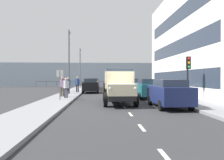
% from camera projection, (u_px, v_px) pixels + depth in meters
% --- Properties ---
extents(ground_plane, '(80.00, 80.00, 0.00)m').
position_uv_depth(ground_plane, '(114.00, 95.00, 23.12)').
color(ground_plane, '#2D2D30').
extents(sidewalk_left, '(2.43, 40.35, 0.15)m').
position_uv_depth(sidewalk_left, '(159.00, 94.00, 23.38)').
color(sidewalk_left, gray).
rests_on(sidewalk_left, ground_plane).
extents(sidewalk_right, '(2.43, 40.35, 0.15)m').
position_uv_depth(sidewalk_right, '(69.00, 94.00, 22.85)').
color(sidewalk_right, gray).
rests_on(sidewalk_right, ground_plane).
extents(road_centreline_markings, '(0.12, 36.19, 0.01)m').
position_uv_depth(road_centreline_markings, '(115.00, 95.00, 22.52)').
color(road_centreline_markings, silver).
rests_on(road_centreline_markings, ground_plane).
extents(building_terrace, '(7.51, 19.50, 11.01)m').
position_uv_depth(building_terrace, '(211.00, 42.00, 21.99)').
color(building_terrace, silver).
rests_on(building_terrace, ground_plane).
extents(sea_horizon, '(80.00, 0.80, 5.00)m').
position_uv_depth(sea_horizon, '(107.00, 75.00, 46.23)').
color(sea_horizon, '#8C9EAD').
rests_on(sea_horizon, ground_plane).
extents(seawall_railing, '(28.08, 0.08, 1.20)m').
position_uv_depth(seawall_railing, '(108.00, 82.00, 42.65)').
color(seawall_railing, '#4C5156').
rests_on(seawall_railing, ground_plane).
extents(truck_vintage_cream, '(2.17, 5.64, 2.43)m').
position_uv_depth(truck_vintage_cream, '(119.00, 87.00, 14.87)').
color(truck_vintage_cream, black).
rests_on(truck_vintage_cream, ground_plane).
extents(car_navy_kerbside_near, '(1.88, 4.16, 1.72)m').
position_uv_depth(car_navy_kerbside_near, '(169.00, 93.00, 13.15)').
color(car_navy_kerbside_near, navy).
rests_on(car_navy_kerbside_near, ground_plane).
extents(car_teal_kerbside_1, '(1.86, 3.83, 1.72)m').
position_uv_depth(car_teal_kerbside_1, '(148.00, 88.00, 18.97)').
color(car_teal_kerbside_1, '#1E6670').
rests_on(car_teal_kerbside_1, ground_plane).
extents(car_silver_kerbside_2, '(1.80, 4.03, 1.72)m').
position_uv_depth(car_silver_kerbside_2, '(138.00, 86.00, 23.73)').
color(car_silver_kerbside_2, '#B7BABF').
rests_on(car_silver_kerbside_2, ground_plane).
extents(car_red_kerbside_3, '(1.83, 4.38, 1.72)m').
position_uv_depth(car_red_kerbside_3, '(131.00, 85.00, 28.85)').
color(car_red_kerbside_3, '#B21E1E').
rests_on(car_red_kerbside_3, ground_plane).
extents(car_black_oppositeside_0, '(1.91, 4.28, 1.72)m').
position_uv_depth(car_black_oppositeside_0, '(91.00, 85.00, 26.23)').
color(car_black_oppositeside_0, black).
rests_on(car_black_oppositeside_0, ground_plane).
extents(car_white_oppositeside_1, '(1.83, 4.01, 1.72)m').
position_uv_depth(car_white_oppositeside_1, '(92.00, 84.00, 32.16)').
color(car_white_oppositeside_1, white).
rests_on(car_white_oppositeside_1, ground_plane).
extents(car_maroon_oppositeside_2, '(1.90, 4.27, 1.72)m').
position_uv_depth(car_maroon_oppositeside_2, '(94.00, 83.00, 38.01)').
color(car_maroon_oppositeside_2, maroon).
rests_on(car_maroon_oppositeside_2, ground_plane).
extents(pedestrian_by_lamp, '(0.53, 0.34, 1.68)m').
position_uv_depth(pedestrian_by_lamp, '(66.00, 86.00, 17.96)').
color(pedestrian_by_lamp, '#383342').
rests_on(pedestrian_by_lamp, sidewalk_right).
extents(pedestrian_with_bag, '(0.53, 0.34, 1.76)m').
position_uv_depth(pedestrian_with_bag, '(62.00, 85.00, 19.33)').
color(pedestrian_with_bag, '#4C473D').
rests_on(pedestrian_with_bag, sidewalk_right).
extents(pedestrian_couple_a, '(0.53, 0.34, 1.72)m').
position_uv_depth(pedestrian_couple_a, '(68.00, 84.00, 22.40)').
color(pedestrian_couple_a, black).
rests_on(pedestrian_couple_a, sidewalk_right).
extents(pedestrian_strolling, '(0.53, 0.34, 1.81)m').
position_uv_depth(pedestrian_strolling, '(77.00, 83.00, 25.35)').
color(pedestrian_strolling, black).
rests_on(pedestrian_strolling, sidewalk_right).
extents(pedestrian_near_railing, '(0.53, 0.34, 1.62)m').
position_uv_depth(pedestrian_near_railing, '(67.00, 84.00, 27.05)').
color(pedestrian_near_railing, black).
rests_on(pedestrian_near_railing, sidewalk_right).
extents(traffic_light_near, '(0.28, 0.41, 3.20)m').
position_uv_depth(traffic_light_near, '(188.00, 69.00, 15.60)').
color(traffic_light_near, black).
rests_on(traffic_light_near, sidewalk_left).
extents(lamp_post_promenade, '(0.32, 1.14, 7.01)m').
position_uv_depth(lamp_post_promenade, '(69.00, 56.00, 24.05)').
color(lamp_post_promenade, '#59595B').
rests_on(lamp_post_promenade, sidewalk_right).
extents(lamp_post_far, '(0.32, 1.14, 6.59)m').
position_uv_depth(lamp_post_far, '(80.00, 64.00, 36.21)').
color(lamp_post_far, '#59595B').
rests_on(lamp_post_far, sidewalk_right).
extents(street_sign, '(0.50, 0.07, 2.25)m').
position_uv_depth(street_sign, '(60.00, 80.00, 16.34)').
color(street_sign, '#4C4C4C').
rests_on(street_sign, sidewalk_right).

